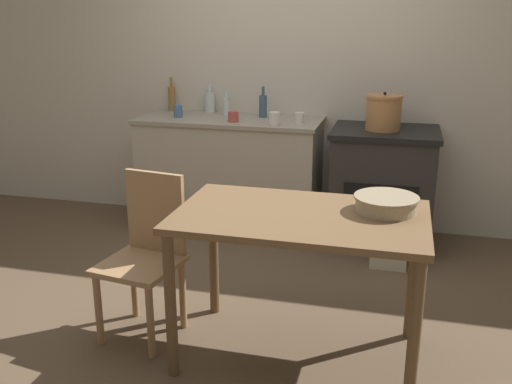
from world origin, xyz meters
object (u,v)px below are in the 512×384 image
at_px(bottle_mid_left, 263,106).
at_px(bottle_left, 210,102).
at_px(chair, 146,251).
at_px(bottle_far_left, 226,106).
at_px(work_table, 300,234).
at_px(bottle_center_left, 172,98).
at_px(stove, 382,187).
at_px(flour_sack, 389,243).
at_px(cup_center_right, 233,117).
at_px(cup_right, 299,118).
at_px(cup_mid_right, 274,119).
at_px(stock_pot, 384,112).
at_px(mixing_bowl_large, 386,203).
at_px(cup_center, 178,111).

bearing_deg(bottle_mid_left, bottle_left, 164.86).
bearing_deg(chair, bottle_far_left, 102.07).
bearing_deg(work_table, bottle_center_left, 127.04).
xyz_separation_m(stove, chair, (-1.20, -1.67, 0.03)).
bearing_deg(bottle_left, bottle_far_left, -23.15).
xyz_separation_m(flour_sack, cup_center_right, (-1.24, 0.32, 0.80)).
relative_size(bottle_far_left, cup_right, 2.36).
bearing_deg(cup_mid_right, stock_pot, 11.35).
relative_size(bottle_far_left, cup_center_right, 2.24).
height_order(flour_sack, bottle_mid_left, bottle_mid_left).
height_order(stove, mixing_bowl_large, stove).
xyz_separation_m(bottle_far_left, cup_right, (0.66, -0.23, -0.03)).
relative_size(mixing_bowl_large, bottle_left, 1.38).
xyz_separation_m(cup_center_right, cup_right, (0.50, 0.09, -0.00)).
distance_m(mixing_bowl_large, bottle_left, 2.41).
bearing_deg(work_table, chair, 177.19).
distance_m(stove, cup_mid_right, 0.99).
height_order(flour_sack, cup_center, cup_center).
relative_size(stove, mixing_bowl_large, 2.84).
relative_size(stock_pot, bottle_far_left, 1.52).
bearing_deg(cup_center_right, bottle_center_left, 149.89).
bearing_deg(mixing_bowl_large, chair, -175.90).
xyz_separation_m(chair, mixing_bowl_large, (1.27, 0.09, 0.36)).
bearing_deg(chair, stove, 63.02).
bearing_deg(work_table, stock_pot, 79.48).
bearing_deg(mixing_bowl_large, bottle_center_left, 135.83).
relative_size(cup_center, cup_center_right, 1.22).
bearing_deg(stock_pot, stove, 49.23).
distance_m(bottle_mid_left, bottle_center_left, 0.85).
bearing_deg(bottle_mid_left, mixing_bowl_large, -58.44).
height_order(stock_pot, bottle_left, stock_pot).
distance_m(cup_center_right, cup_right, 0.51).
relative_size(work_table, cup_center_right, 14.89).
bearing_deg(cup_center, cup_right, -0.13).
relative_size(stock_pot, cup_right, 3.58).
bearing_deg(cup_mid_right, bottle_center_left, 156.35).
height_order(bottle_mid_left, cup_mid_right, bottle_mid_left).
relative_size(bottle_center_left, cup_mid_right, 2.89).
bearing_deg(stove, work_table, -101.15).
xyz_separation_m(bottle_center_left, cup_mid_right, (1.01, -0.44, -0.06)).
bearing_deg(bottle_far_left, stove, -7.98).
bearing_deg(bottle_far_left, stock_pot, -9.40).
bearing_deg(cup_center_right, stove, 6.65).
distance_m(bottle_far_left, cup_right, 0.70).
bearing_deg(cup_center, chair, -74.67).
bearing_deg(stove, stock_pot, -130.77).
xyz_separation_m(flour_sack, bottle_center_left, (-1.91, 0.70, 0.87)).
height_order(chair, cup_mid_right, cup_mid_right).
bearing_deg(bottle_left, work_table, -59.92).
distance_m(chair, bottle_far_left, 1.93).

